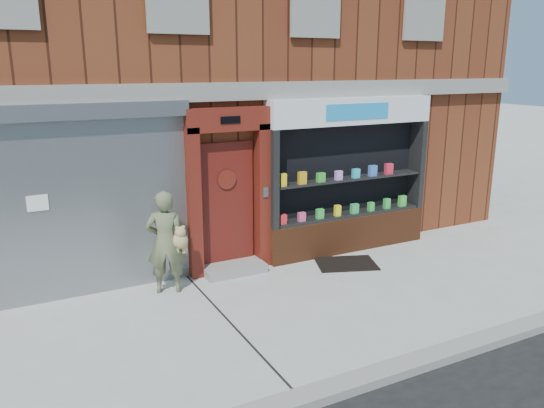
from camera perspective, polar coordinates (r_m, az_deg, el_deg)
ground at (r=8.48m, az=5.23°, el=-10.30°), size 80.00×80.00×0.00m
curb at (r=6.95m, az=15.14°, el=-16.22°), size 60.00×0.30×0.12m
building at (r=13.14m, az=-9.03°, el=16.35°), size 12.00×8.16×8.00m
shutter_bay at (r=8.67m, az=-18.77°, el=1.54°), size 3.10×0.30×3.04m
red_door_bay at (r=9.24m, az=-4.69°, el=1.39°), size 1.52×0.58×2.90m
pharmacy_bay at (r=10.41m, az=8.21°, el=2.32°), size 3.50×0.41×3.00m
woman at (r=8.64m, az=-11.29°, el=-4.03°), size 0.71×0.57×1.69m
doormat at (r=9.98m, az=7.98°, el=-6.37°), size 1.28×1.08×0.03m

